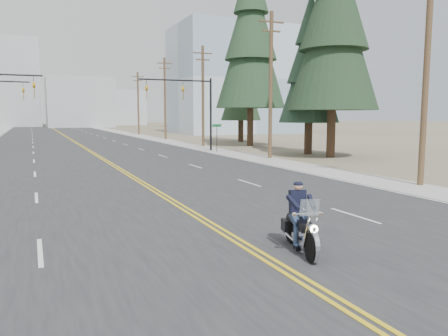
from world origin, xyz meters
The scene contains 20 objects.
ground_plane centered at (0.00, 0.00, 0.00)m, with size 400.00×400.00×0.00m, color #776D56.
road centered at (0.00, 70.00, 0.01)m, with size 20.00×200.00×0.01m, color #303033.
sidewalk_right centered at (11.50, 70.00, 0.01)m, with size 3.00×200.00×0.01m, color #A5A5A0.
traffic_mast_right centered at (8.98, 32.00, 4.94)m, with size 7.10×0.26×7.00m.
street_sign centered at (10.80, 30.00, 1.80)m, with size 0.90×0.06×2.62m.
utility_pole_a centered at (12.50, 8.00, 5.73)m, with size 2.20×0.30×11.00m.
utility_pole_b centered at (12.50, 23.00, 5.98)m, with size 2.20×0.30×11.50m.
utility_pole_c centered at (12.50, 38.00, 5.73)m, with size 2.20×0.30×11.00m.
utility_pole_d centered at (12.50, 53.00, 5.98)m, with size 2.20×0.30×11.50m.
utility_pole_e centered at (12.50, 70.00, 5.73)m, with size 2.20×0.30×11.00m.
glass_building centered at (32.00, 70.00, 10.00)m, with size 24.00×16.00×20.00m, color #9EB5CC.
haze_bldg_b centered at (8.00, 125.00, 7.00)m, with size 18.00×14.00×14.00m, color #ADB2B7.
haze_bldg_c centered at (40.00, 110.00, 9.00)m, with size 16.00×12.00×18.00m, color #B7BCC6.
haze_bldg_d centered at (-12.00, 140.00, 13.00)m, with size 20.00×15.00×26.00m, color #ADB2B7.
haze_bldg_e centered at (25.00, 150.00, 6.00)m, with size 14.00×14.00×12.00m, color #B7BCC6.
motorcyclist centered at (1.09, 1.42, 0.89)m, with size 0.98×2.28×1.78m, color black, non-canonical shape.
conifer_near centered at (17.43, 21.60, 11.13)m, with size 7.32×7.32×19.38m.
conifer_mid centered at (17.49, 24.90, 8.09)m, with size 5.28×5.28×14.09m.
conifer_tall centered at (17.49, 36.22, 12.26)m, with size 7.68×7.68×21.34m.
conifer_far centered at (20.01, 43.83, 8.01)m, with size 5.21×5.21×13.96m.
Camera 1 is at (-5.05, -7.66, 3.47)m, focal length 35.00 mm.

